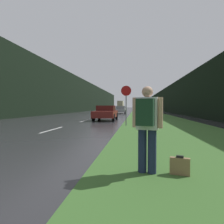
# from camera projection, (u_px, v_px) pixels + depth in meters

# --- Properties ---
(grass_verge) EXTENTS (6.00, 240.00, 0.02)m
(grass_verge) POSITION_uv_depth(u_px,v_px,m) (146.00, 113.00, 41.53)
(grass_verge) COLOR #386028
(grass_verge) RESTS_ON ground_plane
(lane_stripe_b) EXTENTS (0.12, 3.00, 0.01)m
(lane_stripe_b) POSITION_uv_depth(u_px,v_px,m) (52.00, 130.00, 11.14)
(lane_stripe_b) COLOR silver
(lane_stripe_b) RESTS_ON ground_plane
(lane_stripe_c) EXTENTS (0.12, 3.00, 0.01)m
(lane_stripe_c) POSITION_uv_depth(u_px,v_px,m) (84.00, 121.00, 18.09)
(lane_stripe_c) COLOR silver
(lane_stripe_c) RESTS_ON ground_plane
(lane_stripe_d) EXTENTS (0.12, 3.00, 0.01)m
(lane_stripe_d) POSITION_uv_depth(u_px,v_px,m) (99.00, 117.00, 25.04)
(lane_stripe_d) COLOR silver
(lane_stripe_d) RESTS_ON ground_plane
(treeline_far_side) EXTENTS (2.00, 140.00, 8.26)m
(treeline_far_side) POSITION_uv_depth(u_px,v_px,m) (82.00, 96.00, 53.28)
(treeline_far_side) COLOR black
(treeline_far_side) RESTS_ON ground_plane
(treeline_near_side) EXTENTS (2.00, 140.00, 5.78)m
(treeline_near_side) POSITION_uv_depth(u_px,v_px,m) (168.00, 100.00, 50.66)
(treeline_near_side) COLOR black
(treeline_near_side) RESTS_ON ground_plane
(stop_sign) EXTENTS (0.68, 0.07, 2.70)m
(stop_sign) POSITION_uv_depth(u_px,v_px,m) (126.00, 101.00, 13.46)
(stop_sign) COLOR slate
(stop_sign) RESTS_ON ground_plane
(hitchhiker_with_backpack) EXTENTS (0.57, 0.48, 1.69)m
(hitchhiker_with_backpack) POSITION_uv_depth(u_px,v_px,m) (147.00, 124.00, 3.80)
(hitchhiker_with_backpack) COLOR #1E2847
(hitchhiker_with_backpack) RESTS_ON ground_plane
(suitcase) EXTENTS (0.38, 0.19, 0.38)m
(suitcase) POSITION_uv_depth(u_px,v_px,m) (180.00, 166.00, 3.73)
(suitcase) COLOR olive
(suitcase) RESTS_ON ground_plane
(car_passing_near) EXTENTS (1.97, 4.52, 1.39)m
(car_passing_near) POSITION_uv_depth(u_px,v_px,m) (106.00, 113.00, 18.81)
(car_passing_near) COLOR maroon
(car_passing_near) RESTS_ON ground_plane
(car_passing_far) EXTENTS (1.97, 4.71, 1.39)m
(car_passing_far) POSITION_uv_depth(u_px,v_px,m) (121.00, 110.00, 37.09)
(car_passing_far) COLOR #9E9EA3
(car_passing_far) RESTS_ON ground_plane
(delivery_truck) EXTENTS (2.46, 8.76, 3.64)m
(delivery_truck) POSITION_uv_depth(u_px,v_px,m) (121.00, 105.00, 85.74)
(delivery_truck) COLOR #6E684F
(delivery_truck) RESTS_ON ground_plane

